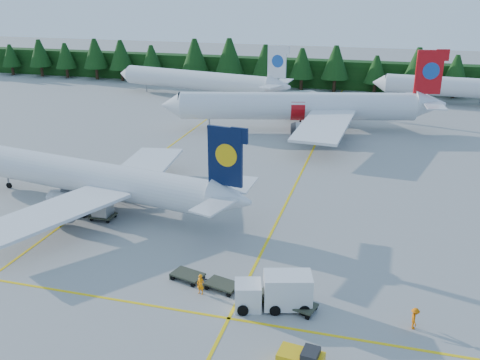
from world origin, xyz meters
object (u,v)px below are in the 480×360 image
(airstairs, at_px, (68,194))
(baggage_tug, at_px, (302,360))
(airliner_red, at_px, (293,107))
(service_truck, at_px, (274,291))
(airliner_navy, at_px, (81,176))

(airstairs, height_order, baggage_tug, airstairs)
(airliner_red, bearing_deg, service_truck, -95.14)
(airliner_navy, xyz_separation_m, service_truck, (23.51, -13.48, -1.78))
(airliner_navy, height_order, baggage_tug, airliner_navy)
(airliner_red, xyz_separation_m, baggage_tug, (10.53, -54.90, -3.04))
(airliner_navy, height_order, airstairs, airliner_navy)
(airstairs, height_order, service_truck, airstairs)
(airliner_red, relative_size, airstairs, 6.97)
(service_truck, xyz_separation_m, baggage_tug, (3.07, -6.09, -0.59))
(airliner_navy, distance_m, airliner_red, 38.81)
(airliner_red, height_order, service_truck, airliner_red)
(baggage_tug, bearing_deg, airstairs, 152.56)
(airliner_navy, bearing_deg, airliner_red, 74.85)
(airliner_red, distance_m, service_truck, 49.43)
(service_truck, bearing_deg, airstairs, 135.89)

